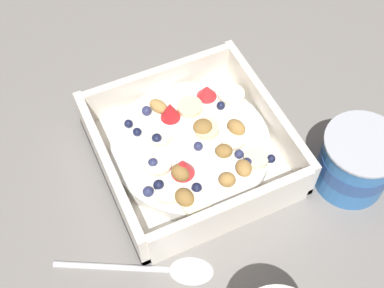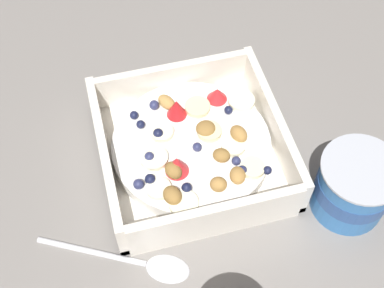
{
  "view_description": "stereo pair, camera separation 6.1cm",
  "coord_description": "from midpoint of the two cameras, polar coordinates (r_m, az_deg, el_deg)",
  "views": [
    {
      "loc": [
        0.32,
        -0.13,
        0.53
      ],
      "look_at": [
        0.0,
        0.02,
        0.03
      ],
      "focal_mm": 48.41,
      "sensor_mm": 36.0,
      "label": 1
    },
    {
      "loc": [
        0.34,
        -0.07,
        0.53
      ],
      "look_at": [
        0.0,
        0.02,
        0.03
      ],
      "focal_mm": 48.41,
      "sensor_mm": 36.0,
      "label": 2
    }
  ],
  "objects": [
    {
      "name": "fruit_bowl",
      "position": [
        0.62,
        -2.78,
        -0.76
      ],
      "size": [
        0.21,
        0.21,
        0.06
      ],
      "color": "white",
      "rests_on": "ground"
    },
    {
      "name": "spoon",
      "position": [
        0.57,
        -5.97,
        -13.72
      ],
      "size": [
        0.1,
        0.16,
        0.01
      ],
      "color": "silver",
      "rests_on": "ground"
    },
    {
      "name": "yogurt_cup",
      "position": [
        0.61,
        14.92,
        -2.09
      ],
      "size": [
        0.09,
        0.09,
        0.08
      ],
      "color": "#3370B7",
      "rests_on": "ground"
    },
    {
      "name": "ground_plane",
      "position": [
        0.63,
        -4.15,
        -2.03
      ],
      "size": [
        2.4,
        2.4,
        0.0
      ],
      "primitive_type": "plane",
      "color": "gray"
    }
  ]
}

